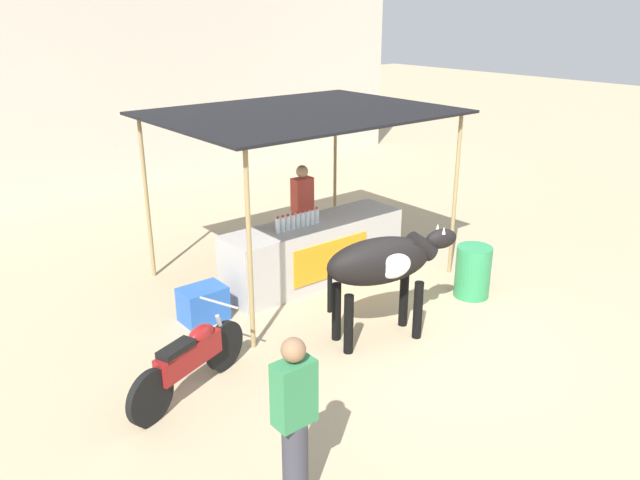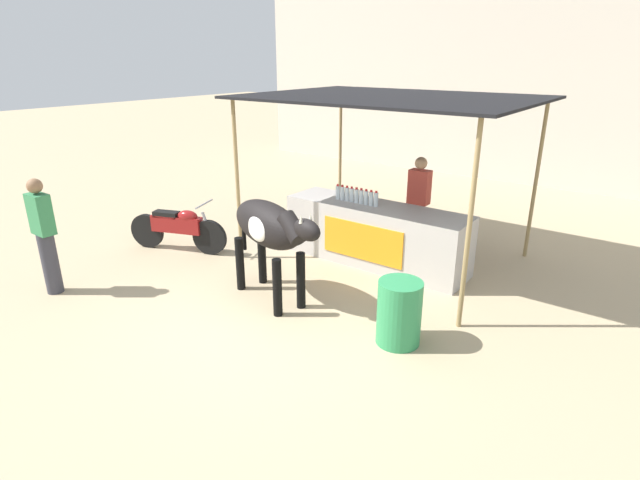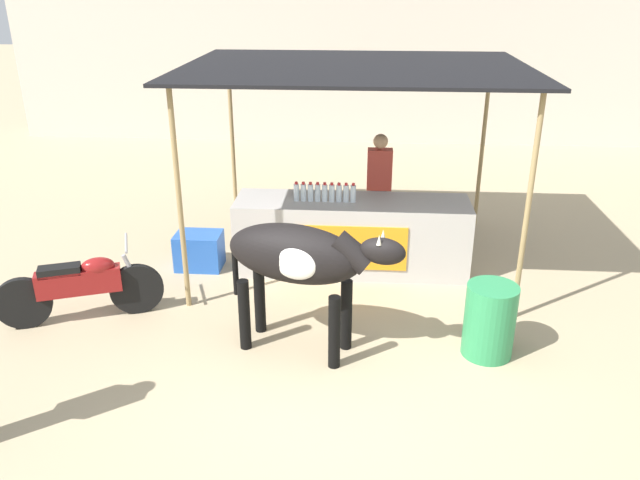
{
  "view_description": "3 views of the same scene",
  "coord_description": "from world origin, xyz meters",
  "views": [
    {
      "loc": [
        -5.58,
        -4.84,
        4.02
      ],
      "look_at": [
        -0.45,
        1.5,
        0.98
      ],
      "focal_mm": 35.0,
      "sensor_mm": 36.0,
      "label": 1
    },
    {
      "loc": [
        3.75,
        -4.35,
        3.17
      ],
      "look_at": [
        0.01,
        0.69,
        0.84
      ],
      "focal_mm": 28.0,
      "sensor_mm": 36.0,
      "label": 2
    },
    {
      "loc": [
        0.14,
        -5.31,
        3.61
      ],
      "look_at": [
        -0.35,
        1.4,
        0.74
      ],
      "focal_mm": 35.0,
      "sensor_mm": 36.0,
      "label": 3
    }
  ],
  "objects": [
    {
      "name": "ground_plane",
      "position": [
        0.0,
        0.0,
        0.0
      ],
      "size": [
        60.0,
        60.0,
        0.0
      ],
      "primitive_type": "plane",
      "color": "tan"
    },
    {
      "name": "building_wall_far",
      "position": [
        0.0,
        9.29,
        2.57
      ],
      "size": [
        16.0,
        0.5,
        5.14
      ],
      "primitive_type": "cube",
      "color": "beige",
      "rests_on": "ground"
    },
    {
      "name": "stall_counter",
      "position": [
        0.0,
        2.2,
        0.48
      ],
      "size": [
        3.0,
        0.82,
        0.96
      ],
      "color": "#B2ADA8",
      "rests_on": "ground"
    },
    {
      "name": "stall_awning",
      "position": [
        0.0,
        2.5,
        2.5
      ],
      "size": [
        4.2,
        3.2,
        2.6
      ],
      "color": "black",
      "rests_on": "ground"
    },
    {
      "name": "water_bottle_row",
      "position": [
        -0.35,
        2.15,
        1.07
      ],
      "size": [
        0.79,
        0.07,
        0.25
      ],
      "color": "silver",
      "rests_on": "stall_counter"
    },
    {
      "name": "vendor_behind_counter",
      "position": [
        0.35,
        2.95,
        0.85
      ],
      "size": [
        0.34,
        0.22,
        1.65
      ],
      "color": "#383842",
      "rests_on": "ground"
    },
    {
      "name": "cooler_box",
      "position": [
        -2.01,
        2.1,
        0.24
      ],
      "size": [
        0.6,
        0.44,
        0.48
      ],
      "primitive_type": "cube",
      "color": "blue",
      "rests_on": "ground"
    },
    {
      "name": "water_barrel",
      "position": [
        1.45,
        0.28,
        0.39
      ],
      "size": [
        0.52,
        0.52,
        0.77
      ],
      "primitive_type": "cylinder",
      "color": "#2D8C51",
      "rests_on": "ground"
    },
    {
      "name": "cow",
      "position": [
        -0.46,
        0.22,
        1.03
      ],
      "size": [
        1.85,
        0.89,
        1.44
      ],
      "color": "black",
      "rests_on": "ground"
    },
    {
      "name": "motorcycle_parked",
      "position": [
        -2.96,
        0.65,
        0.43
      ],
      "size": [
        1.71,
        0.81,
        0.9
      ],
      "color": "black",
      "rests_on": "ground"
    },
    {
      "name": "passerby_on_street",
      "position": [
        -3.1,
        -1.44,
        0.85
      ],
      "size": [
        0.34,
        0.22,
        1.65
      ],
      "color": "#383842",
      "rests_on": "ground"
    }
  ]
}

